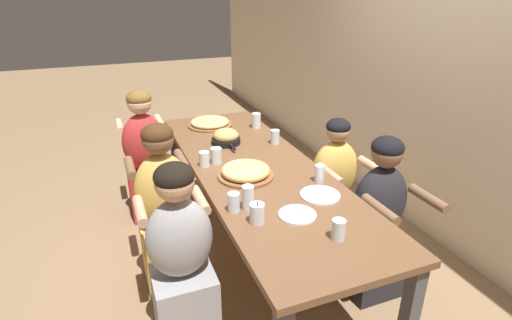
{
  "coord_description": "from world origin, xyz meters",
  "views": [
    {
      "loc": [
        2.27,
        -0.89,
        1.92
      ],
      "look_at": [
        0.0,
        0.0,
        0.85
      ],
      "focal_mm": 28.0,
      "sensor_mm": 36.0,
      "label": 1
    }
  ],
  "objects": [
    {
      "name": "ground_plane",
      "position": [
        0.0,
        0.0,
        0.0
      ],
      "size": [
        18.0,
        18.0,
        0.0
      ],
      "primitive_type": "plane",
      "color": "#896B4C",
      "rests_on": "ground"
    },
    {
      "name": "restaurant_back_panel",
      "position": [
        0.0,
        1.5,
        1.6
      ],
      "size": [
        10.0,
        0.06,
        3.2
      ],
      "primitive_type": "cube",
      "color": "beige",
      "rests_on": "ground"
    },
    {
      "name": "dining_table",
      "position": [
        0.0,
        0.0,
        0.71
      ],
      "size": [
        2.46,
        0.8,
        0.8
      ],
      "color": "brown",
      "rests_on": "ground"
    },
    {
      "name": "pizza_board_main",
      "position": [
        0.12,
        -0.12,
        0.83
      ],
      "size": [
        0.36,
        0.36,
        0.07
      ],
      "color": "brown",
      "rests_on": "dining_table"
    },
    {
      "name": "pizza_board_second",
      "position": [
        -0.93,
        -0.06,
        0.82
      ],
      "size": [
        0.38,
        0.38,
        0.05
      ],
      "color": "brown",
      "rests_on": "dining_table"
    },
    {
      "name": "skillet_bowl",
      "position": [
        -0.48,
        -0.06,
        0.85
      ],
      "size": [
        0.32,
        0.22,
        0.12
      ],
      "color": "black",
      "rests_on": "dining_table"
    },
    {
      "name": "empty_plate_a",
      "position": [
        0.66,
        -0.02,
        0.8
      ],
      "size": [
        0.2,
        0.2,
        0.02
      ],
      "color": "white",
      "rests_on": "dining_table"
    },
    {
      "name": "empty_plate_b",
      "position": [
        0.51,
        0.2,
        0.8
      ],
      "size": [
        0.23,
        0.23,
        0.02
      ],
      "color": "white",
      "rests_on": "dining_table"
    },
    {
      "name": "cocktail_glass_blue",
      "position": [
        0.64,
        -0.25,
        0.85
      ],
      "size": [
        0.08,
        0.08,
        0.14
      ],
      "color": "silver",
      "rests_on": "dining_table"
    },
    {
      "name": "drinking_glass_a",
      "position": [
        -0.75,
        0.3,
        0.85
      ],
      "size": [
        0.08,
        0.08,
        0.13
      ],
      "color": "silver",
      "rests_on": "dining_table"
    },
    {
      "name": "drinking_glass_b",
      "position": [
        -0.14,
        -0.32,
        0.84
      ],
      "size": [
        0.07,
        0.07,
        0.1
      ],
      "color": "silver",
      "rests_on": "dining_table"
    },
    {
      "name": "drinking_glass_c",
      "position": [
        -0.16,
        -0.23,
        0.84
      ],
      "size": [
        0.08,
        0.08,
        0.11
      ],
      "color": "silver",
      "rests_on": "dining_table"
    },
    {
      "name": "drinking_glass_d",
      "position": [
        0.5,
        -0.24,
        0.86
      ],
      "size": [
        0.07,
        0.07,
        0.14
      ],
      "color": "silver",
      "rests_on": "dining_table"
    },
    {
      "name": "drinking_glass_e",
      "position": [
        0.49,
        -0.32,
        0.85
      ],
      "size": [
        0.07,
        0.07,
        0.11
      ],
      "color": "silver",
      "rests_on": "dining_table"
    },
    {
      "name": "drinking_glass_f",
      "position": [
        -0.35,
        0.29,
        0.85
      ],
      "size": [
        0.07,
        0.07,
        0.11
      ],
      "color": "silver",
      "rests_on": "dining_table"
    },
    {
      "name": "drinking_glass_g",
      "position": [
        0.92,
        0.06,
        0.84
      ],
      "size": [
        0.07,
        0.07,
        0.1
      ],
      "color": "silver",
      "rests_on": "dining_table"
    },
    {
      "name": "drinking_glass_h",
      "position": [
        0.35,
        0.29,
        0.85
      ],
      "size": [
        0.06,
        0.06,
        0.11
      ],
      "color": "silver",
      "rests_on": "dining_table"
    },
    {
      "name": "diner_far_midright",
      "position": [
        0.54,
        0.62,
        0.51
      ],
      "size": [
        0.51,
        0.4,
        1.11
      ],
      "rotation": [
        0.0,
        0.0,
        -1.57
      ],
      "color": "#232328",
      "rests_on": "ground"
    },
    {
      "name": "diner_near_left",
      "position": [
        -1.02,
        -0.62,
        0.53
      ],
      "size": [
        0.51,
        0.4,
        1.14
      ],
      "rotation": [
        0.0,
        0.0,
        1.57
      ],
      "color": "#B22D2D",
      "rests_on": "ground"
    },
    {
      "name": "diner_near_midright",
      "position": [
        0.45,
        -0.62,
        0.52
      ],
      "size": [
        0.51,
        0.4,
        1.12
      ],
      "rotation": [
        0.0,
        0.0,
        1.57
      ],
      "color": "#99999E",
      "rests_on": "ground"
    },
    {
      "name": "diner_far_center",
      "position": [
        0.01,
        0.62,
        0.48
      ],
      "size": [
        0.51,
        0.4,
        1.07
      ],
      "rotation": [
        0.0,
        0.0,
        -1.57
      ],
      "color": "gold",
      "rests_on": "ground"
    },
    {
      "name": "diner_near_center",
      "position": [
        -0.05,
        -0.62,
        0.53
      ],
      "size": [
        0.51,
        0.4,
        1.16
      ],
      "rotation": [
        0.0,
        0.0,
        1.57
      ],
      "color": "gold",
      "rests_on": "ground"
    }
  ]
}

